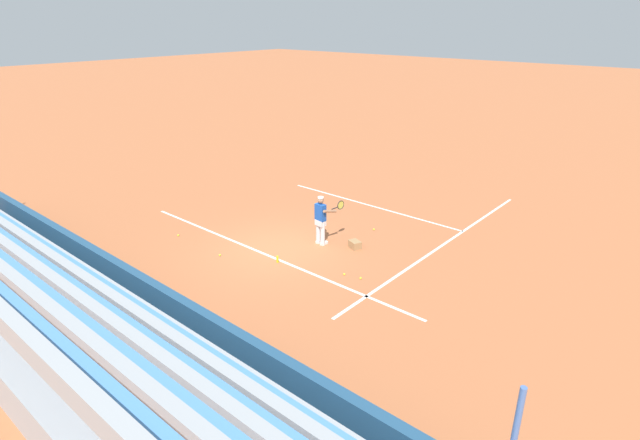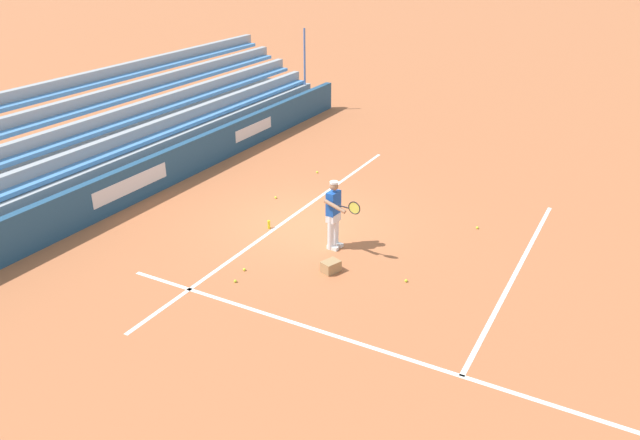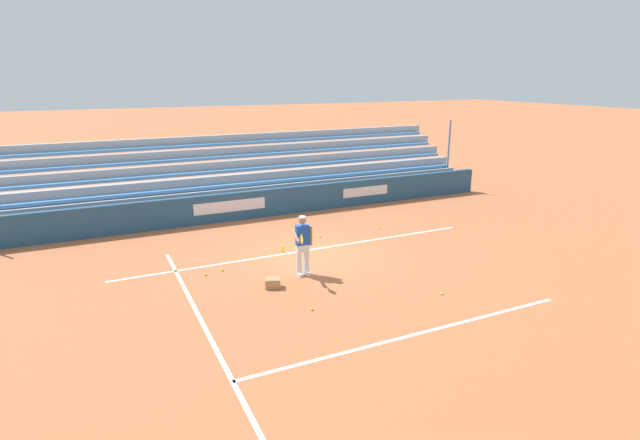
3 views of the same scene
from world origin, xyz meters
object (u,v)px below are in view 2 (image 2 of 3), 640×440
Objects in this scene: tennis_player at (334,214)px; tennis_ball_by_box at (317,172)px; ball_box_cardboard at (331,266)px; tennis_ball_far_left at (244,269)px; tennis_ball_toward_net at (235,281)px; water_bottle at (269,224)px; tennis_ball_near_player at (276,197)px; tennis_ball_stray_back at (406,281)px; tennis_ball_far_right at (477,228)px.

tennis_player is 25.98× the size of tennis_ball_by_box.
tennis_ball_far_left is (0.91, -1.74, -0.10)m from ball_box_cardboard.
tennis_ball_far_left is 1.00× the size of tennis_ball_toward_net.
water_bottle is at bearing 11.73° from tennis_ball_by_box.
tennis_ball_toward_net and tennis_ball_near_player have the same top height.
tennis_ball_stray_back is 4.21m from water_bottle.
ball_box_cardboard is 6.06× the size of tennis_ball_far_left.
tennis_ball_by_box and tennis_ball_far_left have the same top height.
ball_box_cardboard is 2.74m from water_bottle.
tennis_ball_toward_net is 3.75m from tennis_ball_stray_back.
tennis_ball_far_right is 6.18m from tennis_ball_far_left.
water_bottle is (1.75, 0.91, 0.08)m from tennis_ball_near_player.
tennis_ball_toward_net is at bearing 21.61° from tennis_ball_near_player.
ball_box_cardboard is 6.30m from tennis_ball_by_box.
tennis_ball_toward_net is 1.00× the size of tennis_ball_near_player.
tennis_ball_stray_back is at bearing 110.85° from tennis_ball_far_left.
tennis_ball_far_right is 5.39m from water_bottle.
tennis_ball_toward_net is at bearing 13.40° from tennis_ball_far_left.
tennis_ball_far_left is 0.30× the size of water_bottle.
tennis_ball_far_left is at bearing -40.62° from tennis_ball_far_right.
tennis_player is at bearing 33.45° from tennis_ball_by_box.
tennis_ball_far_right and tennis_ball_by_box have the same top height.
water_bottle is at bearing -94.18° from tennis_player.
tennis_ball_stray_back is (-0.38, 1.67, -0.10)m from ball_box_cardboard.
tennis_ball_by_box is 2.38m from tennis_ball_near_player.
tennis_player is 25.98× the size of tennis_ball_toward_net.
water_bottle is at bearing -162.46° from tennis_ball_toward_net.
ball_box_cardboard is at bearing 117.71° from tennis_ball_far_left.
tennis_ball_by_box is 1.00× the size of tennis_ball_near_player.
tennis_ball_stray_back is (3.40, -0.62, 0.00)m from tennis_ball_far_right.
water_bottle reaches higher than tennis_ball_near_player.
tennis_ball_toward_net is at bearing -61.05° from tennis_ball_stray_back.
tennis_ball_toward_net is at bearing -36.83° from tennis_ball_far_right.
tennis_player is at bearing -45.76° from tennis_ball_far_right.
tennis_ball_near_player is 1.97m from water_bottle.
tennis_ball_stray_back is at bearing 45.02° from tennis_ball_by_box.
tennis_ball_near_player is (-4.41, -1.75, 0.00)m from tennis_ball_toward_net.
tennis_ball_by_box is at bearing -148.30° from ball_box_cardboard.
tennis_player is 2.51m from tennis_ball_far_left.
tennis_player is 2.12m from water_bottle.
tennis_ball_far_right is 1.00× the size of tennis_ball_toward_net.
tennis_ball_near_player is (-2.98, -3.36, -0.10)m from ball_box_cardboard.
tennis_ball_far_left and tennis_ball_toward_net have the same top height.
tennis_ball_far_right is 1.00× the size of tennis_ball_far_left.
water_bottle is at bearing -116.54° from ball_box_cardboard.
tennis_ball_by_box and tennis_ball_stray_back have the same top height.
tennis_player reaches higher than ball_box_cardboard.
tennis_player reaches higher than tennis_ball_near_player.
tennis_ball_by_box is 7.00m from tennis_ball_toward_net.
ball_box_cardboard is at bearing 48.45° from tennis_ball_near_player.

